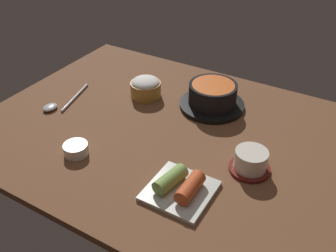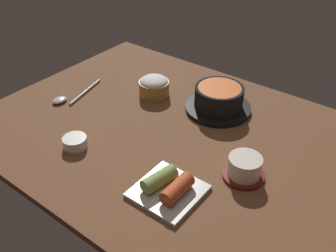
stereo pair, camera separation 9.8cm
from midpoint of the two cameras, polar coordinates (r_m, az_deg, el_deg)
The scene contains 7 objects.
dining_table at distance 103.02cm, azimuth -3.13°, elevation -1.04°, with size 100.00×76.00×2.00cm, color brown.
stone_pot at distance 110.27cm, azimuth 4.20°, elevation 4.40°, with size 19.08×19.08×7.44cm.
rice_bowl at distance 116.06cm, azimuth -5.84°, elevation 5.82°, with size 9.33×9.33×6.33cm.
tea_cup_with_saucer at distance 88.86cm, azimuth 9.30°, elevation -5.39°, with size 9.77×9.77×5.47cm.
kimchi_plate at distance 82.92cm, azimuth -1.60°, elevation -9.35°, with size 13.88×13.88×4.50cm.
side_bowl_near at distance 97.04cm, azimuth -16.62°, elevation -3.45°, with size 6.12×6.12×2.85cm.
spoon at distance 118.01cm, azimuth -18.57°, elevation 3.09°, with size 6.25×18.41×1.35cm.
Camera 1 is at (42.77, -71.44, 61.82)cm, focal length 40.35 mm.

